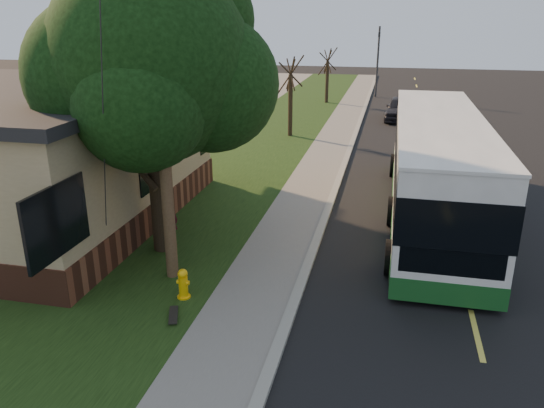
{
  "coord_description": "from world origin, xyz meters",
  "views": [
    {
      "loc": [
        1.89,
        -10.36,
        6.42
      ],
      "look_at": [
        -1.13,
        2.97,
        1.5
      ],
      "focal_mm": 35.0,
      "sensor_mm": 36.0,
      "label": 1
    }
  ],
  "objects_px": {
    "utility_pole": "(160,97)",
    "leafy_tree": "(154,65)",
    "fire_hydrant": "(183,284)",
    "traffic_signal": "(378,57)",
    "skateboarder": "(168,219)",
    "dumpster": "(33,219)",
    "bare_tree_near": "(290,97)",
    "skateboard_main": "(173,315)",
    "bare_tree_far": "(327,76)",
    "distant_car": "(400,108)",
    "transit_bus": "(436,165)"
  },
  "relations": [
    {
      "from": "bare_tree_near",
      "to": "skateboard_main",
      "type": "height_order",
      "value": "bare_tree_near"
    },
    {
      "from": "fire_hydrant",
      "to": "traffic_signal",
      "type": "height_order",
      "value": "traffic_signal"
    },
    {
      "from": "traffic_signal",
      "to": "dumpster",
      "type": "xyz_separation_m",
      "value": [
        -8.66,
        -31.78,
        -2.43
      ]
    },
    {
      "from": "utility_pole",
      "to": "distant_car",
      "type": "bearing_deg",
      "value": 76.29
    },
    {
      "from": "fire_hydrant",
      "to": "leafy_tree",
      "type": "distance_m",
      "value": 5.65
    },
    {
      "from": "bare_tree_near",
      "to": "traffic_signal",
      "type": "xyz_separation_m",
      "value": [
        4.0,
        16.0,
        1.01
      ]
    },
    {
      "from": "bare_tree_far",
      "to": "skateboarder",
      "type": "bearing_deg",
      "value": -92.42
    },
    {
      "from": "utility_pole",
      "to": "bare_tree_far",
      "type": "xyz_separation_m",
      "value": [
        0.31,
        29.01,
        -2.63
      ]
    },
    {
      "from": "bare_tree_far",
      "to": "transit_bus",
      "type": "relative_size",
      "value": 0.32
    },
    {
      "from": "bare_tree_near",
      "to": "skateboarder",
      "type": "bearing_deg",
      "value": -92.45
    },
    {
      "from": "fire_hydrant",
      "to": "skateboard_main",
      "type": "xyz_separation_m",
      "value": [
        0.1,
        -0.88,
        -0.31
      ]
    },
    {
      "from": "bare_tree_far",
      "to": "skateboard_main",
      "type": "bearing_deg",
      "value": -89.07
    },
    {
      "from": "traffic_signal",
      "to": "skateboard_main",
      "type": "height_order",
      "value": "traffic_signal"
    },
    {
      "from": "utility_pole",
      "to": "transit_bus",
      "type": "relative_size",
      "value": 0.73
    },
    {
      "from": "bare_tree_far",
      "to": "distant_car",
      "type": "distance_m",
      "value": 7.89
    },
    {
      "from": "fire_hydrant",
      "to": "traffic_signal",
      "type": "bearing_deg",
      "value": 84.79
    },
    {
      "from": "traffic_signal",
      "to": "leafy_tree",
      "type": "bearing_deg",
      "value": -98.47
    },
    {
      "from": "utility_pole",
      "to": "skateboard_main",
      "type": "relative_size",
      "value": 11.68
    },
    {
      "from": "bare_tree_near",
      "to": "skateboarder",
      "type": "distance_m",
      "value": 15.24
    },
    {
      "from": "skateboard_main",
      "to": "traffic_signal",
      "type": "bearing_deg",
      "value": 85.08
    },
    {
      "from": "skateboarder",
      "to": "dumpster",
      "type": "distance_m",
      "value": 4.05
    },
    {
      "from": "bare_tree_near",
      "to": "bare_tree_far",
      "type": "relative_size",
      "value": 1.07
    },
    {
      "from": "bare_tree_far",
      "to": "fire_hydrant",
      "type": "bearing_deg",
      "value": -89.24
    },
    {
      "from": "bare_tree_near",
      "to": "transit_bus",
      "type": "xyz_separation_m",
      "value": [
        6.93,
        -11.04,
        -0.36
      ]
    },
    {
      "from": "leafy_tree",
      "to": "dumpster",
      "type": "height_order",
      "value": "leafy_tree"
    },
    {
      "from": "skateboard_main",
      "to": "distant_car",
      "type": "xyz_separation_m",
      "value": [
        4.9,
        25.28,
        0.61
      ]
    },
    {
      "from": "skateboarder",
      "to": "skateboard_main",
      "type": "relative_size",
      "value": 2.05
    },
    {
      "from": "distant_car",
      "to": "skateboarder",
      "type": "bearing_deg",
      "value": -103.42
    },
    {
      "from": "leafy_tree",
      "to": "traffic_signal",
      "type": "xyz_separation_m",
      "value": [
        4.67,
        31.35,
        -2.0
      ]
    },
    {
      "from": "fire_hydrant",
      "to": "bare_tree_far",
      "type": "bearing_deg",
      "value": 90.76
    },
    {
      "from": "bare_tree_far",
      "to": "skateboard_main",
      "type": "relative_size",
      "value": 5.19
    },
    {
      "from": "skateboard_main",
      "to": "transit_bus",
      "type": "bearing_deg",
      "value": 52.88
    },
    {
      "from": "transit_bus",
      "to": "bare_tree_far",
      "type": "bearing_deg",
      "value": 105.59
    },
    {
      "from": "bare_tree_far",
      "to": "traffic_signal",
      "type": "bearing_deg",
      "value": 48.81
    },
    {
      "from": "utility_pole",
      "to": "skateboard_main",
      "type": "bearing_deg",
      "value": -66.73
    },
    {
      "from": "utility_pole",
      "to": "traffic_signal",
      "type": "height_order",
      "value": "utility_pole"
    },
    {
      "from": "dumpster",
      "to": "transit_bus",
      "type": "bearing_deg",
      "value": 22.22
    },
    {
      "from": "leafy_tree",
      "to": "distant_car",
      "type": "xyz_separation_m",
      "value": [
        6.57,
        21.75,
        -4.44
      ]
    },
    {
      "from": "skateboard_main",
      "to": "dumpster",
      "type": "bearing_deg",
      "value": 151.26
    },
    {
      "from": "utility_pole",
      "to": "dumpster",
      "type": "relative_size",
      "value": 5.33
    },
    {
      "from": "bare_tree_near",
      "to": "bare_tree_far",
      "type": "xyz_separation_m",
      "value": [
        0.5,
        12.0,
        -0.15
      ]
    },
    {
      "from": "fire_hydrant",
      "to": "utility_pole",
      "type": "bearing_deg",
      "value": 125.38
    },
    {
      "from": "fire_hydrant",
      "to": "bare_tree_near",
      "type": "xyz_separation_m",
      "value": [
        -0.9,
        18.0,
        1.72
      ]
    },
    {
      "from": "fire_hydrant",
      "to": "distant_car",
      "type": "relative_size",
      "value": 0.17
    },
    {
      "from": "utility_pole",
      "to": "leafy_tree",
      "type": "relative_size",
      "value": 1.16
    },
    {
      "from": "distant_car",
      "to": "transit_bus",
      "type": "bearing_deg",
      "value": -83.15
    },
    {
      "from": "bare_tree_far",
      "to": "distant_car",
      "type": "bearing_deg",
      "value": -46.04
    },
    {
      "from": "leafy_tree",
      "to": "dumpster",
      "type": "distance_m",
      "value": 5.98
    },
    {
      "from": "leafy_tree",
      "to": "transit_bus",
      "type": "height_order",
      "value": "leafy_tree"
    },
    {
      "from": "skateboarder",
      "to": "skateboard_main",
      "type": "bearing_deg",
      "value": 125.85
    }
  ]
}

